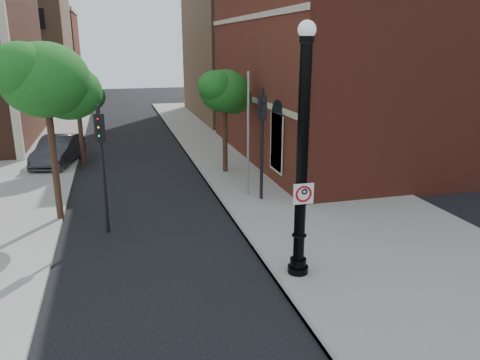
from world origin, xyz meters
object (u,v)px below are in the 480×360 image
object	(u,v)px
parked_car	(58,151)
traffic_signal_left	(101,149)
no_parking_sign	(304,194)
traffic_signal_right	(262,127)
lamppost	(302,168)

from	to	relation	value
parked_car	traffic_signal_left	size ratio (longest dim) A/B	1.07
no_parking_sign	traffic_signal_right	xyz separation A→B (m)	(0.96, 6.57, 0.62)
parked_car	traffic_signal_left	xyz separation A→B (m)	(2.52, -10.36, 2.17)
lamppost	no_parking_sign	xyz separation A→B (m)	(0.01, -0.17, -0.66)
parked_car	traffic_signal_right	bearing A→B (deg)	-32.72
lamppost	traffic_signal_right	distance (m)	6.47
traffic_signal_left	lamppost	bearing A→B (deg)	-64.78
no_parking_sign	parked_car	world-z (taller)	no_parking_sign
no_parking_sign	traffic_signal_left	world-z (taller)	traffic_signal_left
lamppost	parked_car	distance (m)	17.00
lamppost	traffic_signal_right	bearing A→B (deg)	81.45
traffic_signal_left	traffic_signal_right	xyz separation A→B (m)	(6.08, 1.75, 0.16)
lamppost	no_parking_sign	size ratio (longest dim) A/B	12.07
no_parking_sign	traffic_signal_right	world-z (taller)	traffic_signal_right
parked_car	no_parking_sign	bearing A→B (deg)	-50.95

